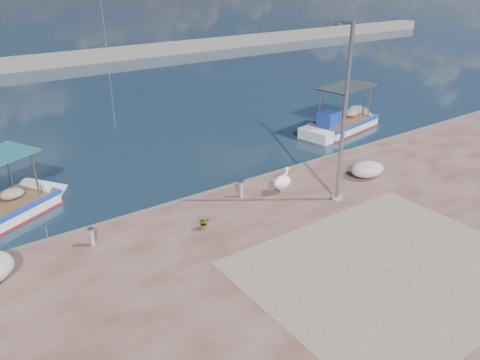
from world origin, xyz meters
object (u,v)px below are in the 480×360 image
Objects in this scene: lamp_post at (343,122)px; pelican at (282,182)px; boat_right at (342,126)px; bollard_near at (241,188)px.

pelican is at bearing 129.03° from lamp_post.
pelican is 3.59m from lamp_post.
bollard_near is (-11.10, -4.79, 0.64)m from boat_right.
boat_right is at bearing 23.35° from bollard_near.
bollard_near is (-1.66, 0.67, -0.12)m from pelican.
boat_right is 12.11m from bollard_near.
bollard_near is at bearing 141.77° from lamp_post.
pelican reaches higher than bollard_near.
boat_right is 11.36m from lamp_post.
boat_right is 6.06× the size of pelican.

